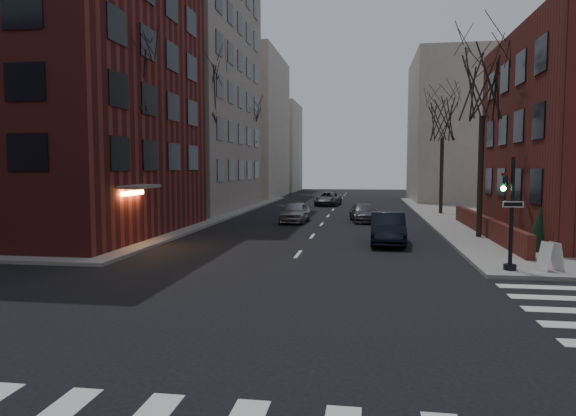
{
  "coord_description": "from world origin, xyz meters",
  "views": [
    {
      "loc": [
        2.9,
        -9.99,
        3.78
      ],
      "look_at": [
        -0.5,
        12.32,
        2.0
      ],
      "focal_mm": 32.0,
      "sensor_mm": 36.0,
      "label": 1
    }
  ],
  "objects_px": {
    "evergreen_shrub": "(541,227)",
    "tree_left_b": "(202,96)",
    "streetlamp_far": "(257,163)",
    "parked_sedan": "(388,228)",
    "sandwich_board": "(551,256)",
    "car_lane_gray": "(364,213)",
    "tree_left_a": "(125,71)",
    "tree_right_b": "(443,119)",
    "traffic_signal": "(510,221)",
    "tree_right_a": "(483,85)",
    "tree_left_c": "(247,125)",
    "streetlamp_near": "(193,161)",
    "car_lane_far": "(328,199)",
    "car_lane_silver": "(295,212)"
  },
  "relations": [
    {
      "from": "evergreen_shrub",
      "to": "tree_left_b",
      "type": "bearing_deg",
      "value": 147.5
    },
    {
      "from": "streetlamp_far",
      "to": "evergreen_shrub",
      "type": "relative_size",
      "value": 2.99
    },
    {
      "from": "parked_sedan",
      "to": "sandwich_board",
      "type": "distance_m",
      "value": 8.52
    },
    {
      "from": "streetlamp_far",
      "to": "car_lane_gray",
      "type": "xyz_separation_m",
      "value": [
        10.98,
        -15.92,
        -3.61
      ]
    },
    {
      "from": "tree_left_a",
      "to": "tree_right_b",
      "type": "distance_m",
      "value": 25.19
    },
    {
      "from": "traffic_signal",
      "to": "tree_left_b",
      "type": "height_order",
      "value": "tree_left_b"
    },
    {
      "from": "tree_left_b",
      "to": "car_lane_gray",
      "type": "distance_m",
      "value": 14.24
    },
    {
      "from": "sandwich_board",
      "to": "evergreen_shrub",
      "type": "relative_size",
      "value": 0.49
    },
    {
      "from": "tree_left_b",
      "to": "tree_right_b",
      "type": "xyz_separation_m",
      "value": [
        17.6,
        6.0,
        -1.33
      ]
    },
    {
      "from": "traffic_signal",
      "to": "sandwich_board",
      "type": "height_order",
      "value": "traffic_signal"
    },
    {
      "from": "tree_left_b",
      "to": "tree_right_a",
      "type": "bearing_deg",
      "value": -24.44
    },
    {
      "from": "tree_left_b",
      "to": "tree_right_a",
      "type": "xyz_separation_m",
      "value": [
        17.6,
        -8.0,
        -0.88
      ]
    },
    {
      "from": "tree_left_c",
      "to": "tree_right_a",
      "type": "bearing_deg",
      "value": -51.34
    },
    {
      "from": "streetlamp_near",
      "to": "parked_sedan",
      "type": "relative_size",
      "value": 1.34
    },
    {
      "from": "tree_left_b",
      "to": "evergreen_shrub",
      "type": "distance_m",
      "value": 24.15
    },
    {
      "from": "parked_sedan",
      "to": "car_lane_far",
      "type": "height_order",
      "value": "parked_sedan"
    },
    {
      "from": "car_lane_silver",
      "to": "sandwich_board",
      "type": "relative_size",
      "value": 4.08
    },
    {
      "from": "traffic_signal",
      "to": "evergreen_shrub",
      "type": "bearing_deg",
      "value": 61.45
    },
    {
      "from": "car_lane_silver",
      "to": "streetlamp_near",
      "type": "bearing_deg",
      "value": -153.07
    },
    {
      "from": "tree_left_b",
      "to": "evergreen_shrub",
      "type": "bearing_deg",
      "value": -32.5
    },
    {
      "from": "traffic_signal",
      "to": "evergreen_shrub",
      "type": "relative_size",
      "value": 1.9
    },
    {
      "from": "tree_right_b",
      "to": "car_lane_gray",
      "type": "relative_size",
      "value": 2.13
    },
    {
      "from": "tree_left_c",
      "to": "car_lane_silver",
      "type": "relative_size",
      "value": 2.31
    },
    {
      "from": "car_lane_gray",
      "to": "tree_right_a",
      "type": "bearing_deg",
      "value": -61.15
    },
    {
      "from": "streetlamp_far",
      "to": "evergreen_shrub",
      "type": "height_order",
      "value": "streetlamp_far"
    },
    {
      "from": "evergreen_shrub",
      "to": "traffic_signal",
      "type": "bearing_deg",
      "value": -118.55
    },
    {
      "from": "streetlamp_far",
      "to": "parked_sedan",
      "type": "relative_size",
      "value": 1.34
    },
    {
      "from": "traffic_signal",
      "to": "streetlamp_far",
      "type": "xyz_separation_m",
      "value": [
        -16.14,
        33.01,
        2.33
      ]
    },
    {
      "from": "tree_right_a",
      "to": "streetlamp_far",
      "type": "height_order",
      "value": "tree_right_a"
    },
    {
      "from": "tree_left_c",
      "to": "streetlamp_far",
      "type": "relative_size",
      "value": 1.55
    },
    {
      "from": "parked_sedan",
      "to": "car_lane_gray",
      "type": "relative_size",
      "value": 1.09
    },
    {
      "from": "tree_left_c",
      "to": "tree_right_b",
      "type": "bearing_deg",
      "value": -24.44
    },
    {
      "from": "traffic_signal",
      "to": "tree_right_a",
      "type": "height_order",
      "value": "tree_right_a"
    },
    {
      "from": "sandwich_board",
      "to": "traffic_signal",
      "type": "bearing_deg",
      "value": 164.08
    },
    {
      "from": "tree_left_a",
      "to": "parked_sedan",
      "type": "distance_m",
      "value": 15.03
    },
    {
      "from": "sandwich_board",
      "to": "car_lane_far",
      "type": "bearing_deg",
      "value": 89.38
    },
    {
      "from": "tree_left_c",
      "to": "car_lane_far",
      "type": "distance_m",
      "value": 10.9
    },
    {
      "from": "streetlamp_near",
      "to": "tree_right_a",
      "type": "bearing_deg",
      "value": -13.24
    },
    {
      "from": "tree_right_b",
      "to": "streetlamp_near",
      "type": "bearing_deg",
      "value": -149.53
    },
    {
      "from": "tree_right_a",
      "to": "tree_left_b",
      "type": "bearing_deg",
      "value": 155.56
    },
    {
      "from": "car_lane_gray",
      "to": "car_lane_far",
      "type": "relative_size",
      "value": 0.9
    },
    {
      "from": "tree_left_b",
      "to": "streetlamp_far",
      "type": "relative_size",
      "value": 1.72
    },
    {
      "from": "tree_left_a",
      "to": "streetlamp_far",
      "type": "relative_size",
      "value": 1.63
    },
    {
      "from": "tree_right_a",
      "to": "evergreen_shrub",
      "type": "distance_m",
      "value": 8.24
    },
    {
      "from": "car_lane_far",
      "to": "sandwich_board",
      "type": "relative_size",
      "value": 4.66
    },
    {
      "from": "parked_sedan",
      "to": "evergreen_shrub",
      "type": "bearing_deg",
      "value": -15.68
    },
    {
      "from": "tree_left_a",
      "to": "car_lane_silver",
      "type": "relative_size",
      "value": 2.44
    },
    {
      "from": "tree_left_c",
      "to": "car_lane_gray",
      "type": "distance_m",
      "value": 19.57
    },
    {
      "from": "tree_right_b",
      "to": "car_lane_far",
      "type": "height_order",
      "value": "tree_right_b"
    },
    {
      "from": "tree_right_b",
      "to": "car_lane_silver",
      "type": "distance_m",
      "value": 14.59
    }
  ]
}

